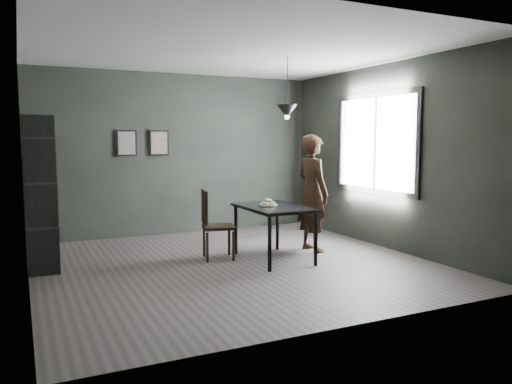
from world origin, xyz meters
name	(u,v)px	position (x,y,z in m)	size (l,w,h in m)	color
ground	(234,264)	(0.00, 0.00, 0.00)	(5.00, 5.00, 0.00)	#393331
back_wall	(178,154)	(0.00, 2.50, 1.40)	(5.00, 0.10, 2.80)	black
ceiling	(233,50)	(0.00, 0.00, 2.80)	(5.00, 5.00, 0.02)	silver
window_assembly	(375,143)	(2.47, 0.20, 1.60)	(0.04, 1.96, 1.56)	white
cafe_table	(274,212)	(0.60, 0.00, 0.67)	(0.80, 1.20, 0.75)	black
white_plate	(268,205)	(0.54, 0.05, 0.76)	(0.23, 0.23, 0.01)	white
donut_pile	(268,203)	(0.54, 0.05, 0.79)	(0.22, 0.22, 0.09)	#F5E6BE
woman	(313,193)	(1.38, 0.25, 0.87)	(0.63, 0.42, 1.73)	black
wood_chair	(212,220)	(-0.16, 0.39, 0.55)	(0.50, 0.50, 0.97)	black
shelf_unit	(40,194)	(-2.32, 0.78, 0.98)	(0.37, 0.65, 1.95)	black
pendant_lamp	(287,111)	(0.85, 0.10, 2.05)	(0.28, 0.28, 0.86)	black
framed_print_left	(127,143)	(-0.90, 2.47, 1.60)	(0.34, 0.04, 0.44)	black
framed_print_right	(159,143)	(-0.35, 2.47, 1.60)	(0.34, 0.04, 0.44)	black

